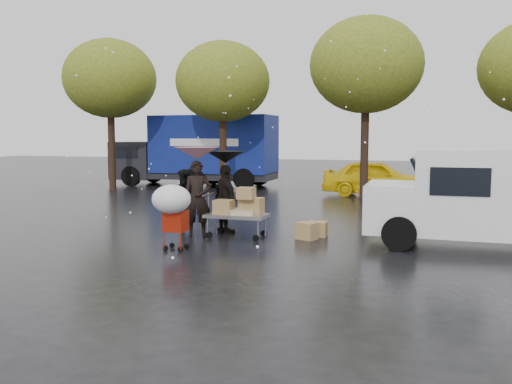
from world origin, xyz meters
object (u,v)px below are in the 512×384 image
(person_black, at_px, (226,199))
(blue_truck, at_px, (198,151))
(person_pink, at_px, (197,199))
(white_van, at_px, (486,196))
(vendor_cart, at_px, (240,209))
(shopping_cart, at_px, (172,203))
(yellow_taxi, at_px, (377,178))

(person_black, xyz_separation_m, blue_truck, (-6.12, 12.09, 0.87))
(person_pink, relative_size, white_van, 0.39)
(person_pink, bearing_deg, vendor_cart, -15.16)
(person_pink, height_order, shopping_cart, person_pink)
(white_van, distance_m, blue_truck, 17.15)
(white_van, bearing_deg, yellow_taxi, 108.50)
(person_pink, distance_m, yellow_taxi, 11.19)
(vendor_cart, height_order, yellow_taxi, yellow_taxi)
(shopping_cart, xyz_separation_m, blue_truck, (-5.81, 14.49, 0.69))
(vendor_cart, bearing_deg, blue_truck, 117.99)
(person_black, bearing_deg, shopping_cart, 124.90)
(person_black, bearing_deg, yellow_taxi, -63.67)
(blue_truck, distance_m, yellow_taxi, 9.25)
(vendor_cart, distance_m, blue_truck, 14.24)
(person_pink, height_order, white_van, white_van)
(person_black, height_order, white_van, white_van)
(shopping_cart, distance_m, white_van, 6.97)
(blue_truck, bearing_deg, vendor_cart, -62.01)
(shopping_cart, distance_m, yellow_taxi, 12.89)
(person_pink, relative_size, blue_truck, 0.23)
(vendor_cart, bearing_deg, person_black, 140.13)
(vendor_cart, xyz_separation_m, white_van, (5.63, 0.61, 0.43))
(shopping_cart, relative_size, yellow_taxi, 0.33)
(shopping_cart, bearing_deg, blue_truck, 111.87)
(person_pink, distance_m, person_black, 0.78)
(white_van, height_order, blue_truck, blue_truck)
(vendor_cart, bearing_deg, shopping_cart, -113.62)
(person_black, xyz_separation_m, yellow_taxi, (2.86, 10.10, -0.13))
(shopping_cart, bearing_deg, yellow_taxi, 75.81)
(shopping_cart, bearing_deg, person_pink, 97.06)
(blue_truck, bearing_deg, white_van, -44.13)
(shopping_cart, height_order, yellow_taxi, yellow_taxi)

